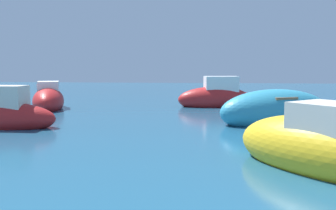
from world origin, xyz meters
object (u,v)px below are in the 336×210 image
(moored_boat_0, at_px, (275,111))
(moored_boat_6, at_px, (48,100))
(moored_boat_2, at_px, (321,147))
(moored_boat_3, at_px, (216,97))

(moored_boat_0, height_order, moored_boat_6, moored_boat_6)
(moored_boat_2, distance_m, moored_boat_3, 11.69)
(moored_boat_0, bearing_deg, moored_boat_3, -92.04)
(moored_boat_3, bearing_deg, moored_boat_6, 1.30)
(moored_boat_0, relative_size, moored_boat_2, 1.16)
(moored_boat_0, distance_m, moored_boat_2, 6.11)
(moored_boat_2, relative_size, moored_boat_3, 1.00)
(moored_boat_2, bearing_deg, moored_boat_3, -31.93)
(moored_boat_2, bearing_deg, moored_boat_0, -42.70)
(moored_boat_6, bearing_deg, moored_boat_3, 81.70)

